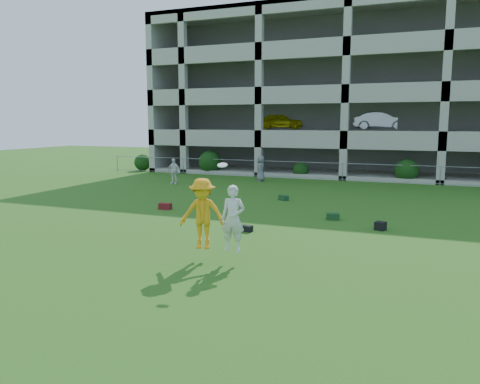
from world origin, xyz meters
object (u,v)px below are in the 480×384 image
at_px(crate_d, 380,226).
at_px(bystander_c, 261,169).
at_px(frisbee_contest, 209,215).
at_px(bystander_b, 174,171).
at_px(parking_garage, 362,96).

bearing_deg(crate_d, bystander_c, 126.40).
distance_m(crate_d, frisbee_contest, 7.13).
xyz_separation_m(crate_d, frisbee_contest, (-4.11, -5.71, 1.17)).
bearing_deg(bystander_b, bystander_c, 33.41).
bearing_deg(crate_d, bystander_b, 147.59).
bearing_deg(bystander_c, parking_garage, 141.11).
bearing_deg(bystander_c, frisbee_contest, -0.10).
xyz_separation_m(bystander_c, parking_garage, (4.95, 11.02, 5.18)).
bearing_deg(parking_garage, bystander_c, -114.19).
distance_m(bystander_b, frisbee_contest, 16.90).
height_order(bystander_b, parking_garage, parking_garage).
height_order(bystander_c, crate_d, bystander_c).
bearing_deg(frisbee_contest, bystander_b, 123.03).
relative_size(bystander_c, parking_garage, 0.06).
bearing_deg(parking_garage, crate_d, -80.74).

